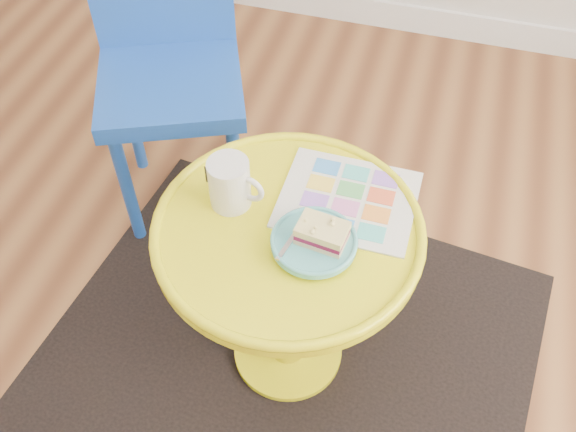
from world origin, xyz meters
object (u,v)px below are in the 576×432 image
(chair, at_px, (167,52))
(mug, at_px, (230,182))
(plate, at_px, (314,242))
(newspaper, at_px, (348,199))
(side_table, at_px, (288,270))

(chair, relative_size, mug, 7.07)
(mug, xyz_separation_m, plate, (0.21, -0.07, -0.05))
(plate, bearing_deg, mug, 160.66)
(chair, relative_size, plate, 5.09)
(plate, bearing_deg, chair, 135.04)
(mug, bearing_deg, newspaper, 27.64)
(side_table, distance_m, chair, 0.76)
(mug, relative_size, plate, 0.72)
(chair, height_order, newspaper, chair)
(side_table, bearing_deg, mug, 165.12)
(side_table, xyz_separation_m, chair, (-0.52, 0.55, 0.13))
(mug, bearing_deg, chair, 136.80)
(side_table, relative_size, chair, 0.64)
(chair, distance_m, newspaper, 0.76)
(newspaper, bearing_deg, plate, -104.42)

